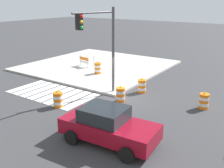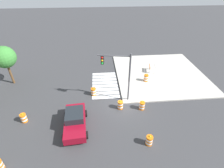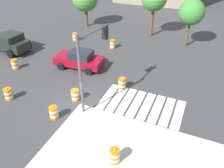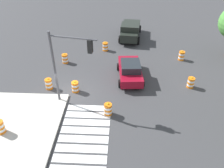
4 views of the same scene
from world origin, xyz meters
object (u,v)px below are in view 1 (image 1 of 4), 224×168
sports_car (108,125)px  construction_barricade (85,60)px  traffic_barrel_opposite_curb (58,100)px  traffic_barrel_on_sidewalk (98,68)px  traffic_barrel_far_curb (142,86)px  traffic_light_pole (100,37)px  traffic_barrel_lane_center (120,95)px  traffic_barrel_crosswalk_end (204,101)px

sports_car → construction_barricade: bearing=-45.9°
traffic_barrel_opposite_curb → traffic_barrel_on_sidewalk: bearing=-72.0°
traffic_barrel_on_sidewalk → traffic_barrel_far_curb: bearing=161.1°
traffic_barrel_opposite_curb → traffic_light_pole: (-1.16, -2.70, 3.46)m
traffic_barrel_far_curb → traffic_light_pole: size_ratio=0.19×
traffic_barrel_lane_center → construction_barricade: construction_barricade is taller
traffic_barrel_crosswalk_end → traffic_barrel_far_curb: bearing=-5.5°
traffic_barrel_opposite_curb → traffic_barrel_on_sidewalk: traffic_barrel_on_sidewalk is taller
traffic_barrel_crosswalk_end → traffic_barrel_far_curb: (4.29, -0.42, 0.00)m
construction_barricade → traffic_barrel_opposite_curb: bearing=119.8°
traffic_barrel_lane_center → traffic_barrel_opposite_curb: size_ratio=1.00×
traffic_barrel_far_curb → traffic_barrel_lane_center: same height
traffic_barrel_opposite_curb → sports_car: bearing=161.2°
sports_car → construction_barricade: (9.37, -9.68, -0.09)m
traffic_barrel_lane_center → traffic_barrel_opposite_curb: bearing=47.4°
traffic_barrel_far_curb → traffic_light_pole: traffic_light_pole is taller
construction_barricade → sports_car: bearing=134.1°
traffic_barrel_lane_center → traffic_light_pole: (1.42, 0.10, 3.46)m
traffic_barrel_far_curb → construction_barricade: bearing=-22.0°
traffic_barrel_crosswalk_end → construction_barricade: 12.29m
sports_car → traffic_barrel_opposite_curb: bearing=-18.8°
construction_barricade → traffic_barrel_on_sidewalk: bearing=151.9°
construction_barricade → traffic_barrel_far_curb: bearing=158.0°
traffic_barrel_far_curb → sports_car: bearing=105.7°
sports_car → traffic_barrel_far_curb: (1.87, -6.65, -0.36)m
traffic_barrel_on_sidewalk → traffic_barrel_opposite_curb: bearing=108.0°
traffic_barrel_opposite_curb → construction_barricade: bearing=-60.2°
traffic_barrel_opposite_curb → traffic_barrel_far_curb: bearing=-119.8°
traffic_barrel_on_sidewalk → traffic_barrel_crosswalk_end: bearing=167.1°
traffic_barrel_lane_center → traffic_light_pole: 3.74m
traffic_barrel_on_sidewalk → construction_barricade: size_ratio=0.74×
traffic_barrel_lane_center → construction_barricade: 8.93m
traffic_barrel_opposite_curb → traffic_light_pole: size_ratio=0.19×
traffic_barrel_far_curb → traffic_barrel_on_sidewalk: bearing=-18.9°
traffic_barrel_opposite_curb → traffic_light_pole: 4.54m
traffic_barrel_far_curb → construction_barricade: size_ratio=0.74×
traffic_barrel_lane_center → construction_barricade: bearing=-36.2°
traffic_barrel_far_curb → traffic_barrel_lane_center: 2.25m
traffic_barrel_far_curb → traffic_barrel_opposite_curb: size_ratio=1.00×
traffic_barrel_on_sidewalk → construction_barricade: 2.75m
traffic_barrel_crosswalk_end → traffic_barrel_far_curb: size_ratio=1.00×
traffic_barrel_crosswalk_end → construction_barricade: size_ratio=0.74×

